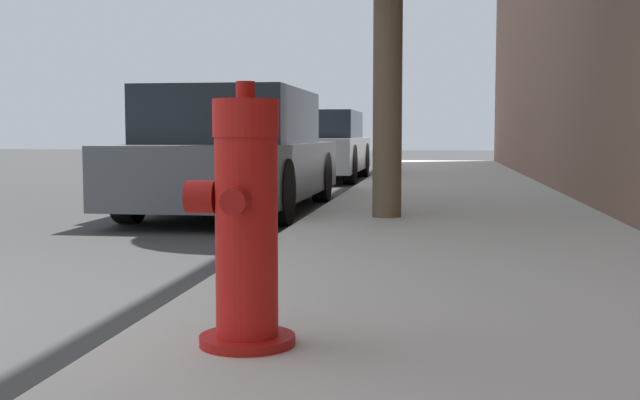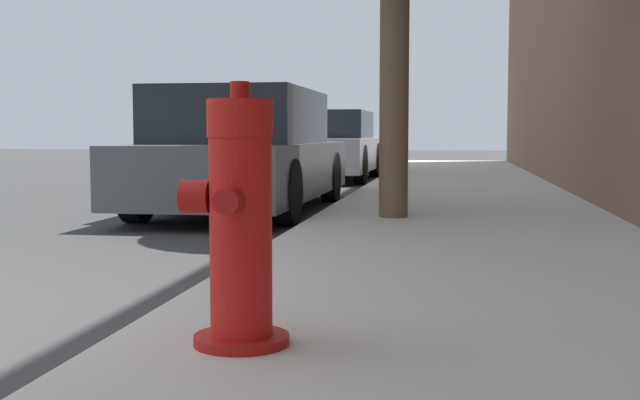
# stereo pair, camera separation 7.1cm
# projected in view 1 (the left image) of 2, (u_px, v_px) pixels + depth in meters

# --- Properties ---
(sidewalk_slab) EXTENTS (2.76, 40.00, 0.13)m
(sidewalk_slab) POSITION_uv_depth(u_px,v_px,m) (487.00, 355.00, 2.98)
(sidewalk_slab) COLOR beige
(sidewalk_slab) RESTS_ON ground_plane
(fire_hydrant) EXTENTS (0.39, 0.40, 0.94)m
(fire_hydrant) POSITION_uv_depth(u_px,v_px,m) (245.00, 225.00, 2.84)
(fire_hydrant) COLOR #A91511
(fire_hydrant) RESTS_ON sidewalk_slab
(parked_car_near) EXTENTS (1.73, 4.49, 1.37)m
(parked_car_near) POSITION_uv_depth(u_px,v_px,m) (237.00, 153.00, 9.10)
(parked_car_near) COLOR #4C5156
(parked_car_near) RESTS_ON ground_plane
(parked_car_mid) EXTENTS (1.70, 4.02, 1.31)m
(parked_car_mid) POSITION_uv_depth(u_px,v_px,m) (318.00, 146.00, 15.26)
(parked_car_mid) COLOR #B7B7BC
(parked_car_mid) RESTS_ON ground_plane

